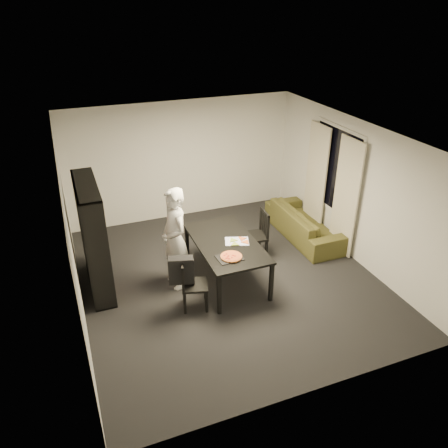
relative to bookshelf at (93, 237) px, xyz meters
name	(u,v)px	position (x,y,z in m)	size (l,w,h in m)	color
room	(228,213)	(2.16, -0.60, 0.35)	(5.01, 5.51, 2.61)	black
window_pane	(336,170)	(4.64, 0.00, 0.55)	(0.02, 1.40, 1.60)	black
window_frame	(336,170)	(4.64, 0.00, 0.55)	(0.03, 1.52, 1.72)	white
curtain_left	(346,197)	(4.56, -0.52, 0.20)	(0.03, 0.70, 2.25)	beige
curtain_right	(316,178)	(4.56, 0.52, 0.20)	(0.03, 0.70, 2.25)	beige
bookshelf	(93,237)	(0.00, 0.00, 0.00)	(0.35, 1.50, 1.90)	black
dining_table	(226,245)	(2.12, -0.61, -0.26)	(1.01, 1.81, 0.75)	black
chair_left	(189,281)	(1.29, -1.14, -0.46)	(0.50, 0.50, 0.87)	black
chair_right	(258,231)	(2.96, -0.14, -0.40)	(0.49, 0.49, 0.97)	black
draped_jacket	(181,270)	(1.17, -1.11, -0.23)	(0.41, 0.27, 0.48)	black
person	(175,239)	(1.26, -0.45, -0.05)	(0.66, 0.43, 1.80)	silver
baking_tray	(229,258)	(1.98, -1.12, -0.19)	(0.40, 0.32, 0.01)	black
pepperoni_pizza	(231,256)	(2.01, -1.12, -0.17)	(0.35, 0.35, 0.03)	#AF6133
kitchen_towel	(237,241)	(2.29, -0.67, -0.19)	(0.40, 0.30, 0.01)	white
pizza_slices	(239,241)	(2.32, -0.70, -0.18)	(0.37, 0.31, 0.01)	gold
sofa	(305,223)	(4.20, 0.24, -0.65)	(2.09, 0.82, 0.61)	#46431C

